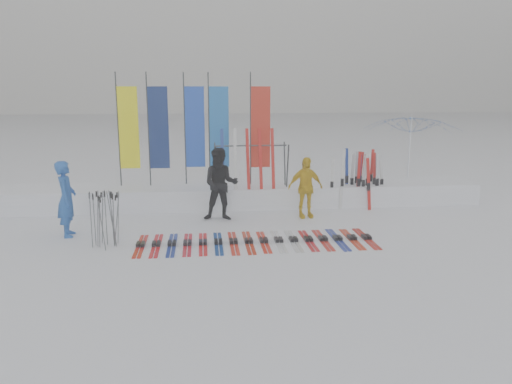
{
  "coord_description": "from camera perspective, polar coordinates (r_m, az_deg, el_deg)",
  "views": [
    {
      "loc": [
        -1.02,
        -9.59,
        3.34
      ],
      "look_at": [
        0.2,
        1.6,
        1.0
      ],
      "focal_mm": 35.0,
      "sensor_mm": 36.0,
      "label": 1
    }
  ],
  "objects": [
    {
      "name": "person_yellow",
      "position": [
        13.12,
        5.66,
        0.53
      ],
      "size": [
        0.98,
        0.51,
        1.6
      ],
      "primitive_type": "imported",
      "rotation": [
        0.0,
        0.0,
        0.13
      ],
      "color": "yellow",
      "rests_on": "ground"
    },
    {
      "name": "ground",
      "position": [
        10.21,
        -0.14,
        -7.36
      ],
      "size": [
        120.0,
        120.0,
        0.0
      ],
      "primitive_type": "plane",
      "color": "white",
      "rests_on": "ground"
    },
    {
      "name": "person_blue",
      "position": [
        12.16,
        -20.84,
        -0.74
      ],
      "size": [
        0.5,
        0.69,
        1.75
      ],
      "primitive_type": "imported",
      "rotation": [
        0.0,
        0.0,
        1.71
      ],
      "color": "#1E54B2",
      "rests_on": "ground"
    },
    {
      "name": "tent_canopy",
      "position": [
        16.15,
        17.19,
        3.99
      ],
      "size": [
        3.19,
        3.24,
        2.62
      ],
      "primitive_type": "imported",
      "rotation": [
        0.0,
        0.0,
        -0.12
      ],
      "color": "white",
      "rests_on": "ground"
    },
    {
      "name": "snow_bank",
      "position": [
        14.55,
        -2.07,
        -0.33
      ],
      "size": [
        14.0,
        1.6,
        0.6
      ],
      "primitive_type": "cube",
      "color": "white",
      "rests_on": "ground"
    },
    {
      "name": "feather_flags",
      "position": [
        14.45,
        -7.37,
        7.29
      ],
      "size": [
        4.31,
        0.29,
        3.2
      ],
      "color": "#383A3F",
      "rests_on": "ground"
    },
    {
      "name": "ski_row",
      "position": [
        11.07,
        -0.04,
        -5.62
      ],
      "size": [
        5.19,
        1.68,
        0.07
      ],
      "color": "#B80E10",
      "rests_on": "ground"
    },
    {
      "name": "ski_rack",
      "position": [
        14.0,
        -0.57,
        3.71
      ],
      "size": [
        2.04,
        0.8,
        1.23
      ],
      "color": "#383A3F",
      "rests_on": "ground"
    },
    {
      "name": "pole_cluster",
      "position": [
        11.18,
        -16.77,
        -2.99
      ],
      "size": [
        0.6,
        0.63,
        1.25
      ],
      "color": "#595B60",
      "rests_on": "ground"
    },
    {
      "name": "person_black",
      "position": [
        12.8,
        -4.05,
        0.89
      ],
      "size": [
        0.97,
        0.79,
        1.87
      ],
      "primitive_type": "imported",
      "rotation": [
        0.0,
        0.0,
        -0.09
      ],
      "color": "black",
      "rests_on": "ground"
    },
    {
      "name": "upright_skis",
      "position": [
        14.77,
        11.98,
        1.45
      ],
      "size": [
        1.65,
        1.15,
        1.7
      ],
      "color": "silver",
      "rests_on": "ground"
    }
  ]
}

